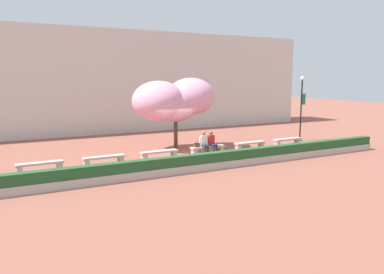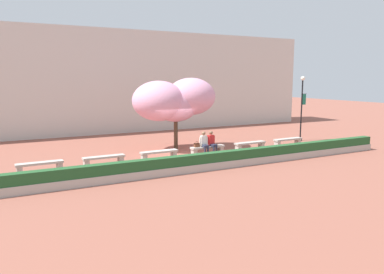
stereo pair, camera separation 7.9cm
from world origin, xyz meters
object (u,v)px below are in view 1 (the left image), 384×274
object	(u,v)px
lamp_post_with_banner	(301,102)
handbag	(197,145)
stone_bench_near_west	(104,159)
stone_bench_west_end	(40,165)
cherry_tree_main	(174,100)
stone_bench_far_east	(287,141)
person_seated_right	(212,142)
stone_bench_near_east	(208,149)
stone_bench_center	(159,153)
stone_bench_east_end	(250,144)
person_seated_left	(204,142)

from	to	relation	value
lamp_post_with_banner	handbag	bearing A→B (deg)	-173.02
stone_bench_near_west	stone_bench_west_end	bearing A→B (deg)	180.00
stone_bench_near_west	cherry_tree_main	world-z (taller)	cherry_tree_main
cherry_tree_main	handbag	bearing A→B (deg)	-81.18
lamp_post_with_banner	stone_bench_far_east	bearing A→B (deg)	-153.01
person_seated_right	stone_bench_far_east	bearing A→B (deg)	0.54
stone_bench_west_end	stone_bench_near_east	xyz separation A→B (m)	(8.72, 0.00, 0.00)
stone_bench_center	stone_bench_east_end	bearing A→B (deg)	0.00
stone_bench_east_end	person_seated_left	bearing A→B (deg)	-179.03
stone_bench_center	stone_bench_near_east	distance (m)	2.91
stone_bench_east_end	person_seated_right	xyz separation A→B (m)	(-2.66, -0.05, 0.39)
stone_bench_west_end	stone_bench_near_west	distance (m)	2.91
stone_bench_east_end	cherry_tree_main	bearing A→B (deg)	150.97
person_seated_right	cherry_tree_main	size ratio (longest dim) A/B	0.26
stone_bench_center	lamp_post_with_banner	xyz separation A→B (m)	(10.75, 1.03, 2.28)
person_seated_left	lamp_post_with_banner	bearing A→B (deg)	7.66
stone_bench_west_end	stone_bench_near_west	size ratio (longest dim) A/B	1.00
person_seated_left	handbag	distance (m)	0.46
person_seated_right	lamp_post_with_banner	xyz separation A→B (m)	(7.60, 1.09, 1.89)
cherry_tree_main	stone_bench_near_east	bearing A→B (deg)	-64.86
lamp_post_with_banner	stone_bench_near_west	bearing A→B (deg)	-175.67
handbag	stone_bench_west_end	bearing A→B (deg)	179.93
stone_bench_near_west	stone_bench_east_end	xyz separation A→B (m)	(8.72, 0.00, 0.00)
stone_bench_center	person_seated_right	xyz separation A→B (m)	(3.15, -0.05, 0.39)
stone_bench_east_end	cherry_tree_main	world-z (taller)	cherry_tree_main
stone_bench_near_east	cherry_tree_main	xyz separation A→B (m)	(-1.02, 2.18, 2.60)
person_seated_left	handbag	xyz separation A→B (m)	(-0.44, 0.04, -0.12)
stone_bench_east_end	stone_bench_near_west	bearing A→B (deg)	180.00
stone_bench_west_end	cherry_tree_main	bearing A→B (deg)	15.82
stone_bench_far_east	handbag	world-z (taller)	handbag
stone_bench_east_end	handbag	distance (m)	3.60
stone_bench_east_end	handbag	world-z (taller)	handbag
stone_bench_east_end	cherry_tree_main	distance (m)	5.20
stone_bench_far_east	handbag	bearing A→B (deg)	-179.91
stone_bench_near_east	person_seated_right	xyz separation A→B (m)	(0.24, -0.05, 0.39)
stone_bench_far_east	cherry_tree_main	distance (m)	7.64
stone_bench_center	cherry_tree_main	size ratio (longest dim) A/B	0.41
handbag	cherry_tree_main	xyz separation A→B (m)	(-0.34, 2.19, 2.33)
stone_bench_west_end	handbag	xyz separation A→B (m)	(8.04, -0.01, 0.27)
person_seated_left	person_seated_right	world-z (taller)	same
person_seated_left	lamp_post_with_banner	distance (m)	8.38
stone_bench_far_east	person_seated_right	size ratio (longest dim) A/B	1.58
person_seated_left	cherry_tree_main	bearing A→B (deg)	109.32
stone_bench_near_east	handbag	world-z (taller)	handbag
stone_bench_west_end	stone_bench_center	distance (m)	5.82
handbag	lamp_post_with_banner	bearing A→B (deg)	6.98
stone_bench_west_end	stone_bench_near_west	world-z (taller)	same
stone_bench_center	stone_bench_near_east	world-z (taller)	same
stone_bench_far_east	person_seated_left	bearing A→B (deg)	-179.50
stone_bench_near_east	person_seated_left	bearing A→B (deg)	-167.52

